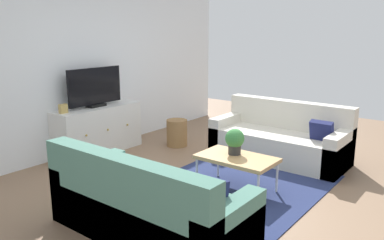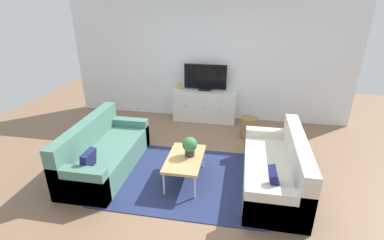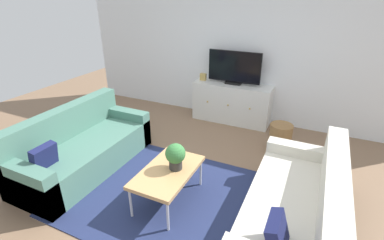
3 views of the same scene
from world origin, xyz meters
name	(u,v)px [view 1 (image 1 of 3)]	position (x,y,z in m)	size (l,w,h in m)	color
ground_plane	(221,186)	(0.00, 0.00, 0.00)	(10.00, 10.00, 0.00)	#84664C
wall_back	(85,65)	(0.00, 2.55, 1.35)	(6.40, 0.12, 2.70)	white
area_rug	(232,189)	(0.00, -0.15, 0.01)	(2.50, 1.90, 0.01)	navy
couch_left_side	(144,209)	(-1.44, -0.10, 0.28)	(0.85, 1.93, 0.84)	#4C7A6B
couch_right_side	(282,140)	(1.44, -0.10, 0.28)	(0.85, 1.93, 0.84)	beige
coffee_table	(237,159)	(0.01, -0.20, 0.39)	(0.54, 0.91, 0.42)	tan
potted_plant	(235,140)	(0.07, -0.13, 0.60)	(0.23, 0.23, 0.31)	#2D2D2D
tv_console	(98,130)	(-0.03, 2.27, 0.36)	(1.42, 0.47, 0.73)	silver
flat_screen_tv	(95,87)	(-0.03, 2.29, 1.02)	(0.95, 0.16, 0.59)	black
mantel_clock	(63,109)	(-0.62, 2.27, 0.79)	(0.11, 0.07, 0.13)	tan
wicker_basket	(177,133)	(0.99, 1.54, 0.22)	(0.34, 0.34, 0.44)	olive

